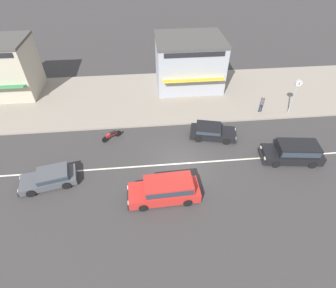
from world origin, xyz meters
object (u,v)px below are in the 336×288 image
object	(u,v)px
motorcycle_0	(111,135)
street_clock	(297,89)
pedestrian_by_shop	(262,103)
hatchback_black_5	(211,131)
shopfront_mid_block	(189,62)
minivan_red_1	(166,189)
minivan_black_2	(294,152)
shopfront_corner_warung	(9,68)
hatchback_dark_grey_0	(50,177)

from	to	relation	value
motorcycle_0	street_clock	world-z (taller)	street_clock
street_clock	pedestrian_by_shop	size ratio (longest dim) A/B	2.05
hatchback_black_5	shopfront_mid_block	distance (m)	9.30
motorcycle_0	minivan_red_1	bearing A→B (deg)	-58.07
hatchback_black_5	pedestrian_by_shop	xyz separation A→B (m)	(5.43, 3.02, 0.54)
minivan_black_2	shopfront_corner_warung	distance (m)	27.28
minivan_red_1	hatchback_dark_grey_0	bearing A→B (deg)	165.79
hatchback_dark_grey_0	minivan_red_1	world-z (taller)	minivan_red_1
minivan_red_1	minivan_black_2	size ratio (longest dim) A/B	1.04
shopfront_corner_warung	hatchback_black_5	bearing A→B (deg)	-25.92
shopfront_corner_warung	shopfront_mid_block	bearing A→B (deg)	0.05
street_clock	shopfront_corner_warung	world-z (taller)	shopfront_corner_warung
shopfront_corner_warung	street_clock	bearing A→B (deg)	-13.68
hatchback_black_5	street_clock	size ratio (longest dim) A/B	1.20
shopfront_corner_warung	pedestrian_by_shop	bearing A→B (deg)	-14.06
pedestrian_by_shop	hatchback_black_5	bearing A→B (deg)	-150.95
street_clock	shopfront_corner_warung	xyz separation A→B (m)	(-26.60, 6.47, 0.15)
hatchback_black_5	street_clock	world-z (taller)	street_clock
hatchback_black_5	shopfront_corner_warung	distance (m)	20.79
minivan_red_1	street_clock	distance (m)	15.16
hatchback_dark_grey_0	hatchback_black_5	distance (m)	12.92
minivan_red_1	shopfront_corner_warung	bearing A→B (deg)	133.44
minivan_red_1	pedestrian_by_shop	world-z (taller)	pedestrian_by_shop
minivan_black_2	street_clock	distance (m)	6.63
minivan_red_1	minivan_black_2	world-z (taller)	same
motorcycle_0	street_clock	xyz separation A→B (m)	(16.40, 2.10, 2.30)
hatchback_black_5	minivan_black_2	bearing A→B (deg)	-30.65
minivan_red_1	pedestrian_by_shop	distance (m)	13.31
motorcycle_0	street_clock	bearing A→B (deg)	7.30
hatchback_black_5	shopfront_corner_warung	size ratio (longest dim) A/B	0.74
minivan_red_1	hatchback_black_5	bearing A→B (deg)	53.86
hatchback_dark_grey_0	shopfront_corner_warung	world-z (taller)	shopfront_corner_warung
minivan_red_1	shopfront_corner_warung	xyz separation A→B (m)	(-14.22, 15.01, 2.02)
hatchback_dark_grey_0	shopfront_mid_block	xyz separation A→B (m)	(11.71, 13.02, 2.06)
street_clock	pedestrian_by_shop	distance (m)	3.06
hatchback_dark_grey_0	shopfront_mid_block	world-z (taller)	shopfront_mid_block
hatchback_dark_grey_0	shopfront_mid_block	distance (m)	17.63
street_clock	hatchback_black_5	bearing A→B (deg)	-162.30
hatchback_dark_grey_0	street_clock	xyz separation A→B (m)	(20.31, 6.53, 2.13)
motorcycle_0	hatchback_black_5	bearing A→B (deg)	-3.13
hatchback_dark_grey_0	pedestrian_by_shop	bearing A→B (deg)	21.53
minivan_red_1	motorcycle_0	xyz separation A→B (m)	(-4.01, 6.44, -0.42)
pedestrian_by_shop	motorcycle_0	bearing A→B (deg)	-169.51
minivan_black_2	motorcycle_0	distance (m)	14.53
hatchback_dark_grey_0	motorcycle_0	xyz separation A→B (m)	(3.91, 4.43, -0.17)
hatchback_dark_grey_0	street_clock	distance (m)	21.44
minivan_black_2	street_clock	xyz separation A→B (m)	(2.38, 5.90, 1.87)
hatchback_dark_grey_0	motorcycle_0	bearing A→B (deg)	48.58
minivan_red_1	motorcycle_0	bearing A→B (deg)	121.93
shopfront_mid_block	pedestrian_by_shop	bearing A→B (deg)	-45.07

